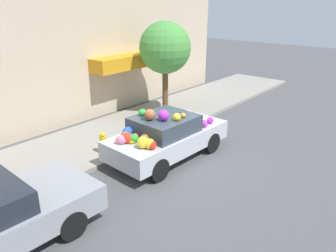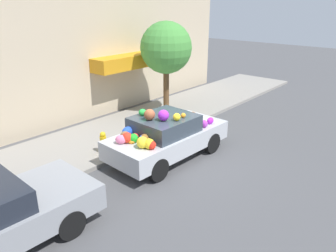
# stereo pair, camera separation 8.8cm
# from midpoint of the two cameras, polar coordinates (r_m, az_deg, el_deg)

# --- Properties ---
(ground_plane) EXTENTS (60.00, 60.00, 0.00)m
(ground_plane) POSITION_cam_midpoint_polar(r_m,az_deg,el_deg) (10.22, 0.06, -5.55)
(ground_plane) COLOR #4C4C4F
(sidewalk_curb) EXTENTS (24.00, 3.20, 0.13)m
(sidewalk_curb) POSITION_cam_midpoint_polar(r_m,az_deg,el_deg) (11.96, -9.87, -1.46)
(sidewalk_curb) COLOR gray
(sidewalk_curb) RESTS_ON ground
(building_facade) EXTENTS (18.00, 1.20, 4.71)m
(building_facade) POSITION_cam_midpoint_polar(r_m,az_deg,el_deg) (13.13, -16.48, 10.41)
(building_facade) COLOR #C6B293
(building_facade) RESTS_ON ground
(street_tree) EXTENTS (2.09, 2.09, 3.72)m
(street_tree) POSITION_cam_midpoint_polar(r_m,az_deg,el_deg) (13.52, -0.70, 13.40)
(street_tree) COLOR brown
(street_tree) RESTS_ON sidewalk_curb
(fire_hydrant) EXTENTS (0.20, 0.20, 0.70)m
(fire_hydrant) POSITION_cam_midpoint_polar(r_m,az_deg,el_deg) (10.30, -11.47, -2.87)
(fire_hydrant) COLOR gold
(fire_hydrant) RESTS_ON sidewalk_curb
(art_car) EXTENTS (3.98, 1.88, 1.71)m
(art_car) POSITION_cam_midpoint_polar(r_m,az_deg,el_deg) (9.90, -0.56, -1.69)
(art_car) COLOR #B7BABF
(art_car) RESTS_ON ground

